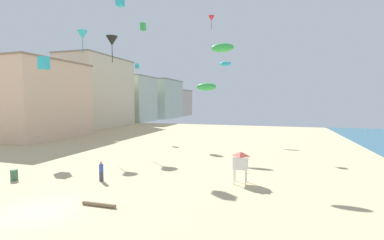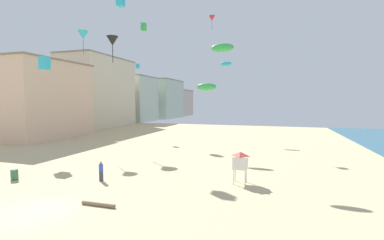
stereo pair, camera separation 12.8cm
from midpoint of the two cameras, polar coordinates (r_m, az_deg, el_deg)
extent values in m
plane|color=#C6B284|center=(19.03, -29.78, -16.56)|extent=(120.00, 120.00, 0.00)
cube|color=beige|center=(57.30, -32.22, 3.59)|extent=(17.81, 15.30, 13.38)
cube|color=#89715E|center=(57.73, -32.48, 10.39)|extent=(18.17, 15.60, 0.30)
cube|color=beige|center=(72.80, -19.45, 5.54)|extent=(10.35, 19.38, 17.44)
cube|color=gray|center=(73.60, -19.62, 12.46)|extent=(10.55, 19.76, 0.30)
cube|color=#B7C6B2|center=(88.52, -12.08, 4.35)|extent=(10.51, 13.07, 14.27)
cube|color=slate|center=(88.87, -12.15, 9.05)|extent=(10.72, 13.33, 0.30)
cube|color=#B7C6B2|center=(105.37, -6.98, 4.42)|extent=(13.71, 18.50, 14.56)
cube|color=slate|center=(105.69, -7.02, 8.45)|extent=(13.98, 18.87, 0.30)
cube|color=#C6B29E|center=(122.05, -3.45, 3.64)|extent=(12.19, 14.34, 11.37)
cube|color=slate|center=(122.15, -3.46, 6.38)|extent=(12.43, 14.63, 0.30)
cube|color=#383D4C|center=(23.33, -18.84, -11.40)|extent=(0.28, 0.18, 0.80)
cylinder|color=#334CB2|center=(23.15, -18.88, -9.73)|extent=(0.34, 0.34, 0.60)
sphere|color=tan|center=(23.06, -18.90, -8.72)|extent=(0.24, 0.24, 0.24)
cylinder|color=white|center=(21.47, 9.13, -12.04)|extent=(0.10, 0.10, 1.20)
cylinder|color=white|center=(21.36, 11.58, -12.15)|extent=(0.10, 0.10, 1.20)
cylinder|color=white|center=(22.32, 9.48, -11.41)|extent=(0.10, 0.10, 1.20)
cylinder|color=white|center=(22.22, 11.82, -11.51)|extent=(0.10, 0.10, 1.20)
cube|color=white|center=(21.57, 10.54, -8.96)|extent=(1.10, 1.10, 1.00)
pyramid|color=#D14C3D|center=(21.42, 10.56, -7.20)|extent=(1.10, 1.10, 0.35)
cylinder|color=#3D6B4C|center=(26.78, -33.82, -9.76)|extent=(0.56, 0.56, 0.90)
cylinder|color=#7A6047|center=(18.21, -19.34, -16.79)|extent=(2.32, 0.28, 0.24)
ellipsoid|color=#2DB7CC|center=(46.92, 7.42, 11.92)|extent=(2.01, 0.56, 0.78)
cube|color=green|center=(50.91, -10.30, 19.18)|extent=(0.82, 0.82, 1.28)
ellipsoid|color=green|center=(26.25, 6.71, 15.22)|extent=(2.18, 0.61, 0.85)
cube|color=#2DB7CC|center=(37.41, -29.12, 10.67)|extent=(0.96, 0.96, 1.50)
cone|color=black|center=(41.22, -16.69, 16.02)|extent=(1.64, 1.64, 1.34)
cylinder|color=black|center=(40.87, -16.64, 13.46)|extent=(0.09, 0.09, 2.39)
cone|color=red|center=(44.34, 4.41, 21.04)|extent=(0.93, 0.93, 0.76)
cylinder|color=maroon|center=(44.04, 4.40, 19.72)|extent=(0.05, 0.05, 1.36)
cone|color=#2DB7CC|center=(41.08, -22.35, 16.60)|extent=(1.39, 1.39, 1.14)
cylinder|color=teal|center=(40.76, -22.29, 14.44)|extent=(0.08, 0.08, 2.02)
ellipsoid|color=green|center=(32.23, 3.28, 7.14)|extent=(2.42, 0.67, 0.94)
cube|color=#2DB7CC|center=(37.67, -15.06, 23.56)|extent=(0.84, 0.84, 1.32)
cube|color=#2DB7CC|center=(49.76, -11.55, 11.33)|extent=(0.53, 0.53, 0.83)
camera|label=1|loc=(0.06, -89.86, 0.01)|focal=24.74mm
camera|label=2|loc=(0.06, 90.14, -0.01)|focal=24.74mm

